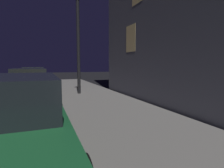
{
  "coord_description": "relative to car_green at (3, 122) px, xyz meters",
  "views": [
    {
      "loc": [
        3.44,
        -0.9,
        1.6
      ],
      "look_at": [
        4.25,
        1.18,
        1.37
      ],
      "focal_mm": 29.39,
      "sensor_mm": 36.0,
      "label": 1
    }
  ],
  "objects": [
    {
      "name": "car_green",
      "position": [
        0.0,
        0.0,
        0.0
      ],
      "size": [
        2.09,
        4.54,
        1.43
      ],
      "color": "#19592D",
      "rests_on": "ground"
    },
    {
      "name": "car_yellow_cab",
      "position": [
        0.0,
        6.77,
        -0.01
      ],
      "size": [
        2.11,
        4.4,
        1.43
      ],
      "color": "gold",
      "rests_on": "ground"
    },
    {
      "name": "car_silver",
      "position": [
        -0.0,
        12.79,
        -0.01
      ],
      "size": [
        2.0,
        4.06,
        1.43
      ],
      "color": "#B7B7BF",
      "rests_on": "ground"
    },
    {
      "name": "street_lamp",
      "position": [
        2.36,
        6.05,
        2.84
      ],
      "size": [
        0.44,
        0.44,
        5.08
      ],
      "color": "black",
      "rests_on": "sidewalk"
    }
  ]
}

